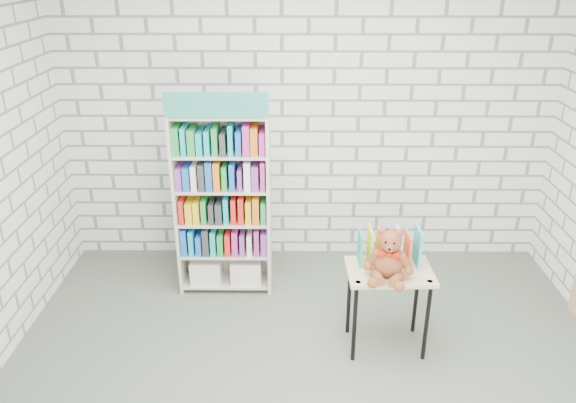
{
  "coord_description": "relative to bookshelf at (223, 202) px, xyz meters",
  "views": [
    {
      "loc": [
        -0.14,
        -2.99,
        2.76
      ],
      "look_at": [
        -0.17,
        0.95,
        1.01
      ],
      "focal_mm": 35.0,
      "sensor_mm": 36.0,
      "label": 1
    }
  ],
  "objects": [
    {
      "name": "table_books",
      "position": [
        1.29,
        -0.74,
        -0.03
      ],
      "size": [
        0.44,
        0.2,
        0.26
      ],
      "color": "teal",
      "rests_on": "display_table"
    },
    {
      "name": "bookshelf",
      "position": [
        0.0,
        0.0,
        0.0
      ],
      "size": [
        0.8,
        0.31,
        1.8
      ],
      "color": "beige",
      "rests_on": "ground"
    },
    {
      "name": "room_shell",
      "position": [
        0.72,
        -1.36,
        0.96
      ],
      "size": [
        4.52,
        4.02,
        2.81
      ],
      "color": "silver",
      "rests_on": "ground"
    },
    {
      "name": "display_table",
      "position": [
        1.29,
        -0.84,
        -0.25
      ],
      "size": [
        0.63,
        0.44,
        0.66
      ],
      "color": "tan",
      "rests_on": "ground"
    },
    {
      "name": "teddy_bear",
      "position": [
        1.26,
        -0.94,
        -0.01
      ],
      "size": [
        0.34,
        0.33,
        0.37
      ],
      "color": "brown",
      "rests_on": "display_table"
    },
    {
      "name": "ground",
      "position": [
        0.72,
        -1.36,
        -0.82
      ],
      "size": [
        4.5,
        4.5,
        0.0
      ],
      "primitive_type": "plane",
      "color": "#4F584A",
      "rests_on": "ground"
    }
  ]
}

